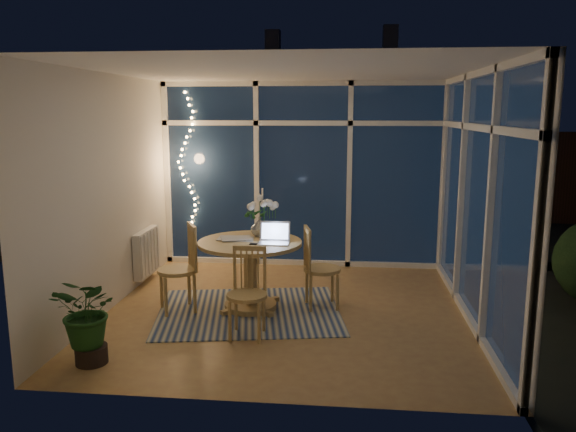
{
  "coord_description": "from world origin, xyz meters",
  "views": [
    {
      "loc": [
        0.6,
        -5.9,
        2.19
      ],
      "look_at": [
        -0.03,
        0.25,
        1.03
      ],
      "focal_mm": 35.0,
      "sensor_mm": 36.0,
      "label": 1
    }
  ],
  "objects_px": {
    "chair_right": "(322,267)",
    "chair_front": "(247,293)",
    "dining_table": "(250,275)",
    "chair_left": "(177,268)",
    "flower_vase": "(260,227)",
    "potted_plant": "(89,322)",
    "laptop": "(274,233)"
  },
  "relations": [
    {
      "from": "chair_right",
      "to": "chair_front",
      "type": "distance_m",
      "value": 1.15
    },
    {
      "from": "chair_left",
      "to": "flower_vase",
      "type": "distance_m",
      "value": 1.03
    },
    {
      "from": "dining_table",
      "to": "potted_plant",
      "type": "relative_size",
      "value": 1.51
    },
    {
      "from": "chair_left",
      "to": "flower_vase",
      "type": "relative_size",
      "value": 4.71
    },
    {
      "from": "dining_table",
      "to": "chair_front",
      "type": "xyz_separation_m",
      "value": [
        0.1,
        -0.8,
        0.06
      ]
    },
    {
      "from": "laptop",
      "to": "flower_vase",
      "type": "xyz_separation_m",
      "value": [
        -0.2,
        0.35,
        -0.02
      ]
    },
    {
      "from": "chair_right",
      "to": "potted_plant",
      "type": "relative_size",
      "value": 1.24
    },
    {
      "from": "dining_table",
      "to": "chair_left",
      "type": "distance_m",
      "value": 0.81
    },
    {
      "from": "flower_vase",
      "to": "chair_front",
      "type": "bearing_deg",
      "value": -88.37
    },
    {
      "from": "dining_table",
      "to": "chair_front",
      "type": "relative_size",
      "value": 1.28
    },
    {
      "from": "chair_right",
      "to": "flower_vase",
      "type": "distance_m",
      "value": 0.84
    },
    {
      "from": "laptop",
      "to": "potted_plant",
      "type": "distance_m",
      "value": 2.09
    },
    {
      "from": "chair_left",
      "to": "chair_right",
      "type": "xyz_separation_m",
      "value": [
        1.58,
        0.28,
        -0.02
      ]
    },
    {
      "from": "potted_plant",
      "to": "flower_vase",
      "type": "bearing_deg",
      "value": 55.15
    },
    {
      "from": "dining_table",
      "to": "laptop",
      "type": "bearing_deg",
      "value": -17.9
    },
    {
      "from": "chair_right",
      "to": "chair_front",
      "type": "xyz_separation_m",
      "value": [
        -0.69,
        -0.92,
        -0.02
      ]
    },
    {
      "from": "chair_left",
      "to": "flower_vase",
      "type": "xyz_separation_m",
      "value": [
        0.86,
        0.42,
        0.39
      ]
    },
    {
      "from": "chair_front",
      "to": "flower_vase",
      "type": "bearing_deg",
      "value": 92.59
    },
    {
      "from": "chair_left",
      "to": "chair_right",
      "type": "relative_size",
      "value": 1.05
    },
    {
      "from": "chair_left",
      "to": "chair_front",
      "type": "xyz_separation_m",
      "value": [
        0.89,
        -0.64,
        -0.05
      ]
    },
    {
      "from": "dining_table",
      "to": "potted_plant",
      "type": "height_order",
      "value": "dining_table"
    },
    {
      "from": "chair_front",
      "to": "dining_table",
      "type": "bearing_deg",
      "value": 98.28
    },
    {
      "from": "chair_front",
      "to": "flower_vase",
      "type": "relative_size",
      "value": 4.28
    },
    {
      "from": "chair_front",
      "to": "chair_right",
      "type": "bearing_deg",
      "value": 54.09
    },
    {
      "from": "chair_front",
      "to": "potted_plant",
      "type": "height_order",
      "value": "chair_front"
    },
    {
      "from": "chair_left",
      "to": "laptop",
      "type": "relative_size",
      "value": 2.98
    },
    {
      "from": "flower_vase",
      "to": "potted_plant",
      "type": "relative_size",
      "value": 0.28
    },
    {
      "from": "laptop",
      "to": "potted_plant",
      "type": "bearing_deg",
      "value": -135.62
    },
    {
      "from": "dining_table",
      "to": "flower_vase",
      "type": "xyz_separation_m",
      "value": [
        0.07,
        0.26,
        0.5
      ]
    },
    {
      "from": "chair_left",
      "to": "chair_front",
      "type": "height_order",
      "value": "chair_left"
    },
    {
      "from": "potted_plant",
      "to": "chair_left",
      "type": "bearing_deg",
      "value": 74.55
    },
    {
      "from": "chair_left",
      "to": "chair_front",
      "type": "bearing_deg",
      "value": 27.45
    }
  ]
}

